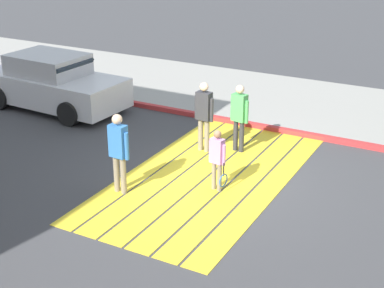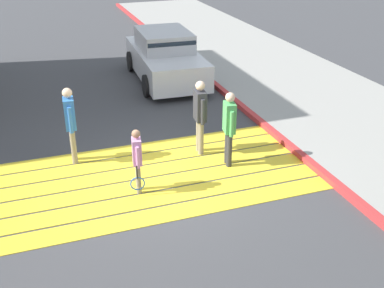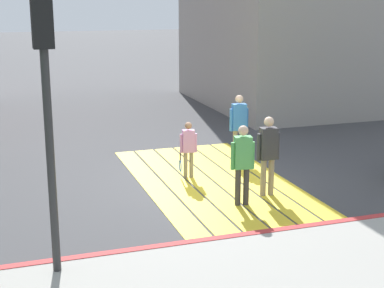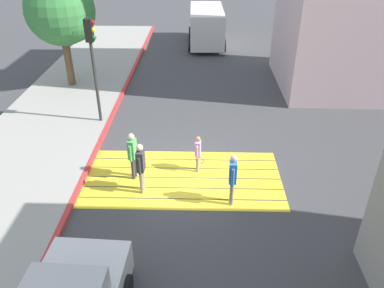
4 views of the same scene
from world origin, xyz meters
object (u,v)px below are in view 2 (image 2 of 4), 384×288
Objects in this scene: car_parked_near_curb at (165,58)px; pedestrian_child_with_racket at (137,158)px; pedestrian_adult_lead at (70,120)px; pedestrian_adult_side at (229,124)px; pedestrian_adult_trailing at (200,112)px.

car_parked_near_curb is 6.91m from pedestrian_child_with_racket.
pedestrian_adult_lead is (3.49, 4.76, 0.25)m from car_parked_near_curb.
pedestrian_adult_lead is at bearing 53.76° from car_parked_near_curb.
pedestrian_adult_side reaches higher than pedestrian_child_with_racket.
pedestrian_adult_lead reaches higher than pedestrian_child_with_racket.
pedestrian_adult_side is 1.25× the size of pedestrian_child_with_racket.
pedestrian_adult_side is at bearing 158.18° from pedestrian_adult_lead.
pedestrian_child_with_racket is at bearing 69.00° from car_parked_near_curb.
pedestrian_child_with_racket is at bearing 12.25° from pedestrian_adult_side.
car_parked_near_curb is 5.91m from pedestrian_adult_lead.
car_parked_near_curb reaches higher than pedestrian_child_with_racket.
pedestrian_adult_trailing reaches higher than pedestrian_adult_lead.
pedestrian_adult_side is (-3.09, 1.24, -0.03)m from pedestrian_adult_lead.
car_parked_near_curb is 3.32× the size of pedestrian_child_with_racket.
pedestrian_adult_lead is at bearing -58.99° from pedestrian_child_with_racket.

